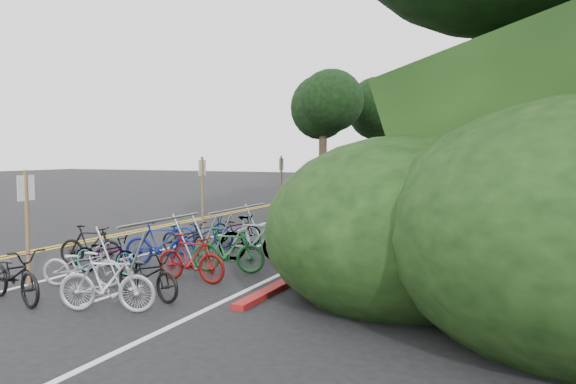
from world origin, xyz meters
The scene contains 9 objects.
ground centered at (0.00, 0.00, 0.00)m, with size 120.00×120.00×0.00m, color black.
road_markings centered at (0.63, 10.10, 0.00)m, with size 7.47×80.00×0.01m.
red_curb centered at (5.70, 12.00, 0.05)m, with size 0.25×28.00×0.10m, color maroon.
bike_rack_front centered at (3.27, -0.75, 0.90)m, with size 1.19×2.63×1.28m.
bike_racks_rest centered at (3.00, 13.00, 0.85)m, with size 1.14×23.00×1.17m.
signpost_near centered at (1.04, -2.07, 1.31)m, with size 0.08×0.40×2.29m.
signposts_rest centered at (0.60, 14.00, 1.43)m, with size 0.08×18.40×2.50m.
bike_front centered at (0.82, -0.12, 0.48)m, with size 1.59×0.45×0.96m, color black.
bike_valet centered at (2.93, 0.50, 0.47)m, with size 3.21×9.17×1.09m.
Camera 1 is at (10.17, -10.04, 2.62)m, focal length 35.00 mm.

